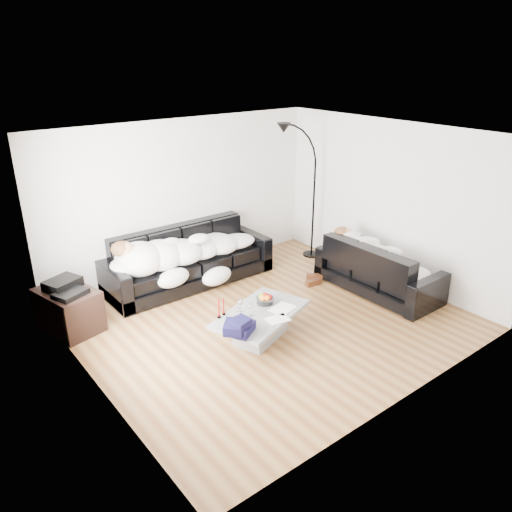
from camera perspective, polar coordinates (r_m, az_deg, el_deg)
ground at (r=7.19m, az=1.49°, el=-7.37°), size 5.00×5.00×0.00m
wall_back at (r=8.41m, az=-8.27°, el=6.54°), size 5.00×0.02×2.60m
wall_left at (r=5.51m, az=-18.91°, el=-3.22°), size 0.02×4.50×2.60m
wall_right at (r=8.38m, az=14.97°, el=5.95°), size 0.02×4.50×2.60m
ceiling at (r=6.31m, az=1.73°, el=13.56°), size 5.00×5.00×0.00m
sofa_back at (r=8.20m, az=-7.69°, el=-0.12°), size 2.77×0.96×0.91m
sofa_right at (r=8.12m, az=13.85°, el=-1.22°), size 0.86×2.00×0.81m
sleeper_back at (r=8.09m, az=-7.58°, el=1.09°), size 2.35×0.81×0.47m
sleeper_right at (r=8.03m, az=13.99°, el=0.25°), size 0.73×1.72×0.42m
teal_cushion at (r=8.32m, az=10.48°, el=2.01°), size 0.42×0.38×0.20m
coffee_table at (r=6.69m, az=0.53°, el=-7.91°), size 1.51×1.17×0.39m
fruit_bowl at (r=6.79m, az=1.03°, el=-4.88°), size 0.30×0.30×0.14m
wine_glass_a at (r=6.57m, az=-1.80°, el=-5.71°), size 0.09×0.09×0.18m
wine_glass_b at (r=6.41m, az=-2.02°, el=-6.54°), size 0.08×0.08×0.16m
wine_glass_c at (r=6.47m, az=-0.61°, el=-6.18°), size 0.08×0.08×0.17m
candle_left at (r=6.42m, az=-4.27°, el=-6.02°), size 0.06×0.06×0.27m
candle_right at (r=6.49m, az=-3.72°, el=-5.81°), size 0.05×0.05×0.23m
newspaper_a at (r=6.69m, az=3.04°, el=-5.98°), size 0.39×0.33×0.01m
newspaper_b at (r=6.43m, az=2.48°, el=-7.21°), size 0.32×0.26×0.01m
navy_jacket at (r=6.04m, az=-2.11°, el=-7.48°), size 0.48×0.46×0.19m
shoes at (r=8.34m, az=6.63°, el=-2.69°), size 0.53×0.46×0.10m
av_cabinet at (r=7.31m, az=-20.60°, el=-5.78°), size 0.77×0.97×0.59m
stereo at (r=7.16m, az=-20.98°, el=-3.25°), size 0.54×0.48×0.13m
floor_lamp at (r=9.10m, az=6.62°, el=6.53°), size 0.86×0.60×2.20m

